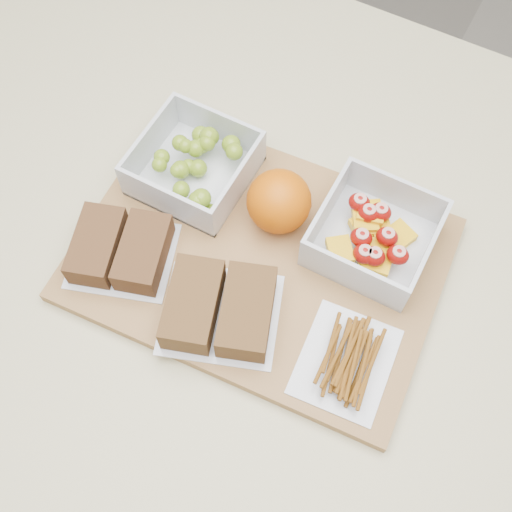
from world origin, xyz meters
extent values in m
plane|color=gray|center=(0.00, 0.00, 0.00)|extent=(4.00, 4.00, 0.00)
cube|color=beige|center=(0.00, 0.00, 0.45)|extent=(1.20, 0.90, 0.90)
cube|color=#9E7241|center=(0.00, -0.01, 0.91)|extent=(0.44, 0.33, 0.02)
cube|color=silver|center=(-0.12, 0.05, 0.92)|extent=(0.13, 0.13, 0.01)
cube|color=silver|center=(-0.12, 0.12, 0.94)|extent=(0.13, 0.01, 0.06)
cube|color=silver|center=(-0.12, -0.01, 0.94)|extent=(0.13, 0.01, 0.06)
cube|color=silver|center=(-0.06, 0.05, 0.94)|extent=(0.01, 0.12, 0.06)
cube|color=silver|center=(-0.19, 0.05, 0.94)|extent=(0.01, 0.12, 0.06)
sphere|color=olive|center=(-0.13, 0.04, 0.94)|extent=(0.02, 0.02, 0.02)
sphere|color=olive|center=(-0.16, 0.04, 0.95)|extent=(0.02, 0.02, 0.02)
sphere|color=olive|center=(-0.12, 0.08, 0.95)|extent=(0.02, 0.02, 0.02)
sphere|color=olive|center=(-0.12, 0.05, 0.94)|extent=(0.02, 0.02, 0.02)
sphere|color=olive|center=(-0.15, 0.07, 0.95)|extent=(0.02, 0.02, 0.02)
sphere|color=olive|center=(-0.13, 0.05, 0.94)|extent=(0.02, 0.02, 0.02)
sphere|color=olive|center=(-0.14, 0.07, 0.95)|extent=(0.02, 0.02, 0.02)
sphere|color=olive|center=(-0.09, 0.01, 0.95)|extent=(0.02, 0.02, 0.02)
sphere|color=olive|center=(-0.10, 0.10, 0.95)|extent=(0.02, 0.02, 0.02)
sphere|color=olive|center=(-0.12, 0.09, 0.95)|extent=(0.02, 0.02, 0.02)
sphere|color=olive|center=(-0.16, 0.03, 0.95)|extent=(0.02, 0.02, 0.02)
sphere|color=olive|center=(-0.09, 0.09, 0.95)|extent=(0.02, 0.02, 0.02)
sphere|color=olive|center=(-0.12, 0.01, 0.94)|extent=(0.02, 0.02, 0.02)
sphere|color=olive|center=(-0.13, 0.08, 0.95)|extent=(0.02, 0.02, 0.02)
sphere|color=olive|center=(-0.13, 0.07, 0.94)|extent=(0.02, 0.02, 0.02)
sphere|color=olive|center=(-0.12, 0.09, 0.95)|extent=(0.02, 0.02, 0.02)
sphere|color=olive|center=(-0.09, 0.00, 0.95)|extent=(0.02, 0.02, 0.02)
sphere|color=olive|center=(-0.08, 0.01, 0.93)|extent=(0.02, 0.02, 0.02)
sphere|color=olive|center=(-0.13, 0.08, 0.94)|extent=(0.02, 0.02, 0.02)
sphere|color=olive|center=(-0.14, 0.03, 0.94)|extent=(0.02, 0.02, 0.02)
sphere|color=olive|center=(-0.14, 0.09, 0.94)|extent=(0.02, 0.02, 0.02)
cube|color=silver|center=(0.11, 0.07, 0.92)|extent=(0.13, 0.13, 0.01)
cube|color=silver|center=(0.11, 0.13, 0.94)|extent=(0.13, 0.01, 0.06)
cube|color=silver|center=(0.11, 0.00, 0.94)|extent=(0.13, 0.01, 0.06)
cube|color=silver|center=(0.17, 0.07, 0.94)|extent=(0.01, 0.12, 0.06)
cube|color=silver|center=(0.05, 0.07, 0.94)|extent=(0.01, 0.12, 0.06)
cube|color=#D8A00C|center=(0.12, 0.05, 0.93)|extent=(0.04, 0.04, 0.01)
cube|color=#D8A00C|center=(0.10, 0.09, 0.93)|extent=(0.05, 0.05, 0.01)
cube|color=#D8A00C|center=(0.12, 0.07, 0.93)|extent=(0.04, 0.05, 0.01)
cube|color=#D8A00C|center=(0.13, 0.08, 0.93)|extent=(0.04, 0.05, 0.01)
cube|color=#D8A00C|center=(0.09, 0.08, 0.94)|extent=(0.04, 0.04, 0.01)
cube|color=#D8A00C|center=(0.10, 0.09, 0.94)|extent=(0.04, 0.03, 0.01)
cube|color=#D8A00C|center=(0.08, 0.03, 0.94)|extent=(0.04, 0.04, 0.01)
cube|color=#D8A00C|center=(0.13, 0.04, 0.93)|extent=(0.04, 0.04, 0.01)
cube|color=#D8A00C|center=(0.10, 0.08, 0.93)|extent=(0.04, 0.04, 0.01)
ellipsoid|color=#931107|center=(0.13, 0.07, 0.95)|extent=(0.03, 0.02, 0.02)
ellipsoid|color=#931107|center=(0.12, 0.04, 0.95)|extent=(0.03, 0.02, 0.02)
ellipsoid|color=#931107|center=(0.08, 0.09, 0.95)|extent=(0.03, 0.02, 0.02)
ellipsoid|color=#931107|center=(0.15, 0.05, 0.95)|extent=(0.03, 0.02, 0.02)
ellipsoid|color=#931107|center=(0.09, 0.09, 0.95)|extent=(0.03, 0.02, 0.02)
ellipsoid|color=#931107|center=(0.11, 0.03, 0.95)|extent=(0.03, 0.02, 0.02)
ellipsoid|color=#931107|center=(0.10, 0.05, 0.95)|extent=(0.03, 0.02, 0.02)
ellipsoid|color=#931107|center=(0.11, 0.09, 0.95)|extent=(0.03, 0.02, 0.02)
sphere|color=#D65C05|center=(0.00, 0.05, 0.95)|extent=(0.08, 0.08, 0.08)
cube|color=silver|center=(-0.14, -0.09, 0.92)|extent=(0.15, 0.14, 0.00)
cube|color=brown|center=(-0.17, -0.10, 0.94)|extent=(0.08, 0.10, 0.03)
cube|color=brown|center=(-0.11, -0.08, 0.94)|extent=(0.08, 0.10, 0.03)
cube|color=silver|center=(0.00, -0.10, 0.92)|extent=(0.16, 0.15, 0.00)
cube|color=brown|center=(-0.03, -0.11, 0.94)|extent=(0.09, 0.11, 0.04)
cube|color=brown|center=(0.03, -0.09, 0.94)|extent=(0.09, 0.11, 0.04)
cube|color=silver|center=(0.14, -0.08, 0.92)|extent=(0.11, 0.13, 0.00)
camera|label=1|loc=(0.16, -0.31, 1.59)|focal=45.00mm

